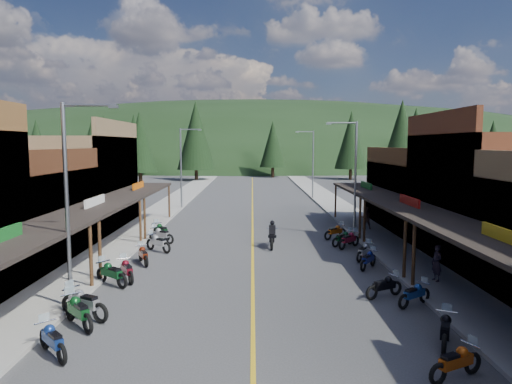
{
  "coord_description": "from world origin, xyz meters",
  "views": [
    {
      "loc": [
        -0.02,
        -23.29,
        6.45
      ],
      "look_at": [
        0.25,
        9.55,
        3.0
      ],
      "focal_mm": 32.0,
      "sensor_mm": 36.0,
      "label": 1
    }
  ],
  "objects_px": {
    "bike_east_3": "(456,361)",
    "pine_8": "(93,148)",
    "bike_west_4": "(78,310)",
    "pedestrian_east_b": "(366,218)",
    "shop_west_2": "(4,215)",
    "bike_east_4": "(445,329)",
    "bike_east_5": "(415,293)",
    "bike_west_9": "(158,242)",
    "bike_west_6": "(111,272)",
    "pine_7": "(104,141)",
    "rider_on_bike": "(272,236)",
    "streetlight_3": "(312,161)",
    "pine_1": "(134,140)",
    "bike_east_6": "(384,285)",
    "pine_4": "(351,140)",
    "streetlight_2": "(353,173)",
    "bike_west_10": "(161,234)",
    "shop_east_2": "(501,197)",
    "pine_0": "(37,144)",
    "pine_5": "(415,137)",
    "streetlight_1": "(182,164)",
    "bike_east_8": "(364,251)",
    "bike_east_11": "(335,231)",
    "bike_west_5": "(84,302)",
    "bike_west_7": "(127,269)",
    "bike_west_11": "(161,230)",
    "pine_2": "(196,135)",
    "bike_west_8": "(143,254)",
    "shop_east_3": "(432,196)",
    "streetlight_0": "(70,197)",
    "pine_9": "(413,145)",
    "bike_west_3": "(52,339)",
    "shop_west_3": "(71,183)",
    "pedestrian_east_a": "(437,263)",
    "bike_east_9": "(349,239)",
    "bike_east_10": "(343,237)",
    "pine_10": "(140,142)",
    "pine_3": "(273,144)",
    "bike_east_7": "(368,259)"
  },
  "relations": [
    {
      "from": "bike_west_9",
      "to": "bike_west_11",
      "type": "bearing_deg",
      "value": 47.51
    },
    {
      "from": "streetlight_2",
      "to": "bike_east_6",
      "type": "bearing_deg",
      "value": -96.38
    },
    {
      "from": "bike_east_3",
      "to": "bike_east_6",
      "type": "bearing_deg",
      "value": 153.71
    },
    {
      "from": "pine_5",
      "to": "bike_east_4",
      "type": "height_order",
      "value": "pine_5"
    },
    {
      "from": "pine_1",
      "to": "bike_east_6",
      "type": "xyz_separation_m",
      "value": [
        29.54,
        -74.67,
        -6.7
      ]
    },
    {
      "from": "bike_west_10",
      "to": "pedestrian_east_a",
      "type": "height_order",
      "value": "pedestrian_east_a"
    },
    {
      "from": "streetlight_3",
      "to": "bike_east_11",
      "type": "relative_size",
      "value": 4.07
    },
    {
      "from": "bike_west_3",
      "to": "bike_east_11",
      "type": "bearing_deg",
      "value": 12.91
    },
    {
      "from": "bike_east_6",
      "to": "bike_west_3",
      "type": "bearing_deg",
      "value": -92.71
    },
    {
      "from": "shop_east_3",
      "to": "streetlight_3",
      "type": "height_order",
      "value": "streetlight_3"
    },
    {
      "from": "bike_east_9",
      "to": "bike_east_4",
      "type": "bearing_deg",
      "value": -43.45
    },
    {
      "from": "streetlight_0",
      "to": "pine_2",
      "type": "xyz_separation_m",
      "value": [
        -3.05,
        64.0,
        3.53
      ]
    },
    {
      "from": "bike_west_5",
      "to": "bike_west_11",
      "type": "height_order",
      "value": "bike_west_5"
    },
    {
      "from": "shop_west_2",
      "to": "pine_5",
      "type": "relative_size",
      "value": 0.78
    },
    {
      "from": "pine_7",
      "to": "rider_on_bike",
      "type": "distance_m",
      "value": 78.9
    },
    {
      "from": "pine_3",
      "to": "bike_east_7",
      "type": "distance_m",
      "value": 66.46
    },
    {
      "from": "bike_west_4",
      "to": "pedestrian_east_b",
      "type": "xyz_separation_m",
      "value": [
        14.6,
        17.89,
        0.37
      ]
    },
    {
      "from": "bike_west_6",
      "to": "bike_east_6",
      "type": "relative_size",
      "value": 1.17
    },
    {
      "from": "bike_east_3",
      "to": "pine_8",
      "type": "bearing_deg",
      "value": -178.32
    },
    {
      "from": "bike_east_8",
      "to": "bike_east_11",
      "type": "bearing_deg",
      "value": 132.37
    },
    {
      "from": "pine_2",
      "to": "bike_west_6",
      "type": "distance_m",
      "value": 61.48
    },
    {
      "from": "bike_west_3",
      "to": "pine_7",
      "type": "bearing_deg",
      "value": 63.94
    },
    {
      "from": "streetlight_3",
      "to": "rider_on_bike",
      "type": "bearing_deg",
      "value": -102.78
    },
    {
      "from": "pine_2",
      "to": "bike_west_8",
      "type": "distance_m",
      "value": 57.83
    },
    {
      "from": "shop_east_2",
      "to": "pine_0",
      "type": "bearing_deg",
      "value": 131.73
    },
    {
      "from": "pine_9",
      "to": "bike_east_3",
      "type": "distance_m",
      "value": 59.63
    },
    {
      "from": "pine_7",
      "to": "pine_2",
      "type": "bearing_deg",
      "value": -39.29
    },
    {
      "from": "streetlight_3",
      "to": "shop_west_2",
      "type": "bearing_deg",
      "value": -126.19
    },
    {
      "from": "pine_5",
      "to": "bike_east_4",
      "type": "bearing_deg",
      "value": -108.9
    },
    {
      "from": "bike_west_9",
      "to": "bike_west_5",
      "type": "bearing_deg",
      "value": -143.8
    },
    {
      "from": "streetlight_1",
      "to": "pedestrian_east_b",
      "type": "distance_m",
      "value": 19.7
    },
    {
      "from": "bike_west_7",
      "to": "rider_on_bike",
      "type": "relative_size",
      "value": 0.86
    },
    {
      "from": "shop_east_2",
      "to": "bike_west_6",
      "type": "bearing_deg",
      "value": -167.1
    },
    {
      "from": "bike_west_9",
      "to": "bike_west_6",
      "type": "bearing_deg",
      "value": -147.51
    },
    {
      "from": "shop_west_2",
      "to": "bike_east_4",
      "type": "xyz_separation_m",
      "value": [
        19.91,
        -11.0,
        -1.96
      ]
    },
    {
      "from": "bike_west_11",
      "to": "bike_east_10",
      "type": "xyz_separation_m",
      "value": [
        11.97,
        -2.19,
        -0.08
      ]
    },
    {
      "from": "streetlight_0",
      "to": "pine_9",
      "type": "relative_size",
      "value": 0.74
    },
    {
      "from": "pine_4",
      "to": "bike_west_6",
      "type": "distance_m",
      "value": 67.85
    },
    {
      "from": "shop_west_2",
      "to": "bike_west_10",
      "type": "xyz_separation_m",
      "value": [
        7.76,
        4.45,
        -1.94
      ]
    },
    {
      "from": "pedestrian_east_b",
      "to": "bike_east_5",
      "type": "bearing_deg",
      "value": 83.39
    },
    {
      "from": "streetlight_3",
      "to": "bike_west_10",
      "type": "relative_size",
      "value": 3.88
    },
    {
      "from": "streetlight_2",
      "to": "bike_west_3",
      "type": "relative_size",
      "value": 3.97
    },
    {
      "from": "shop_west_2",
      "to": "bike_west_7",
      "type": "height_order",
      "value": "shop_west_2"
    },
    {
      "from": "shop_west_3",
      "to": "bike_west_4",
      "type": "height_order",
      "value": "shop_west_3"
    },
    {
      "from": "pine_4",
      "to": "bike_west_5",
      "type": "distance_m",
      "value": 71.5
    },
    {
      "from": "shop_west_2",
      "to": "bike_east_3",
      "type": "distance_m",
      "value": 23.43
    },
    {
      "from": "shop_west_2",
      "to": "pine_10",
      "type": "relative_size",
      "value": 0.94
    },
    {
      "from": "streetlight_2",
      "to": "pine_0",
      "type": "xyz_separation_m",
      "value": [
        -46.95,
        54.0,
        2.02
      ]
    },
    {
      "from": "shop_west_3",
      "to": "bike_west_8",
      "type": "xyz_separation_m",
      "value": [
        7.89,
        -10.5,
        -2.95
      ]
    },
    {
      "from": "bike_west_5",
      "to": "bike_west_10",
      "type": "distance_m",
      "value": 13.09
    }
  ]
}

